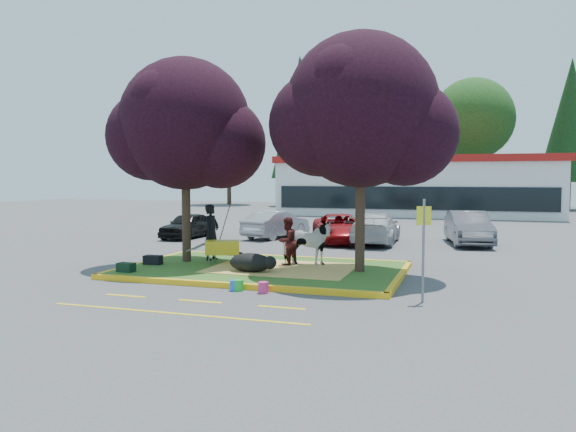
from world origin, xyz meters
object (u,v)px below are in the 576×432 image
(sign_post, at_px, (424,239))
(cow, at_px, (306,243))
(bucket_green, at_px, (238,285))
(car_silver, at_px, (276,224))
(calf, at_px, (251,263))
(bucket_pink, at_px, (263,288))
(handler, at_px, (212,232))
(car_black, at_px, (188,225))
(bucket_blue, at_px, (235,285))
(wheelbarrow, at_px, (223,248))

(sign_post, bearing_deg, cow, 116.10)
(bucket_green, distance_m, car_silver, 12.43)
(calf, relative_size, bucket_pink, 4.49)
(handler, height_order, car_black, handler)
(bucket_green, xyz_separation_m, bucket_pink, (0.70, -0.07, 0.00))
(calf, relative_size, handler, 0.69)
(cow, distance_m, car_silver, 9.33)
(calf, height_order, bucket_pink, calf)
(sign_post, relative_size, car_silver, 0.61)
(calf, relative_size, car_silver, 0.32)
(sign_post, distance_m, bucket_green, 4.72)
(sign_post, xyz_separation_m, bucket_green, (-4.53, -0.10, -1.32))
(handler, distance_m, car_black, 8.28)
(calf, bearing_deg, handler, 130.13)
(calf, bearing_deg, cow, 45.35)
(cow, relative_size, bucket_green, 5.80)
(cow, bearing_deg, car_silver, 24.35)
(cow, bearing_deg, bucket_green, 167.29)
(sign_post, xyz_separation_m, car_black, (-11.62, 10.52, -0.86))
(calf, distance_m, car_silver, 10.48)
(calf, xyz_separation_m, bucket_green, (0.43, -1.90, -0.28))
(car_black, bearing_deg, bucket_green, -53.86)
(calf, bearing_deg, bucket_pink, -69.11)
(handler, distance_m, car_silver, 8.32)
(cow, height_order, calf, cow)
(car_black, bearing_deg, bucket_blue, -54.24)
(car_silver, bearing_deg, cow, 130.48)
(wheelbarrow, relative_size, bucket_pink, 6.68)
(calf, distance_m, wheelbarrow, 1.93)
(bucket_green, relative_size, bucket_pink, 1.00)
(handler, bearing_deg, bucket_blue, -140.70)
(wheelbarrow, distance_m, bucket_pink, 4.15)
(calf, xyz_separation_m, car_black, (-6.66, 8.73, 0.17))
(bucket_green, bearing_deg, cow, 77.85)
(bucket_blue, relative_size, car_silver, 0.07)
(bucket_pink, distance_m, car_silver, 12.69)
(handler, relative_size, sign_post, 0.77)
(calf, distance_m, bucket_pink, 2.28)
(bucket_blue, distance_m, car_silver, 12.40)
(wheelbarrow, relative_size, sign_post, 0.79)
(calf, bearing_deg, car_silver, 96.28)
(sign_post, height_order, car_black, sign_post)
(handler, bearing_deg, sign_post, -110.99)
(wheelbarrow, xyz_separation_m, sign_post, (6.40, -3.06, 0.82))
(sign_post, distance_m, bucket_pink, 4.06)
(handler, distance_m, bucket_blue, 4.55)
(sign_post, distance_m, car_black, 15.70)
(sign_post, relative_size, car_black, 0.68)
(bucket_blue, bearing_deg, car_silver, 104.31)
(sign_post, xyz_separation_m, bucket_blue, (-4.64, -0.10, -1.32))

